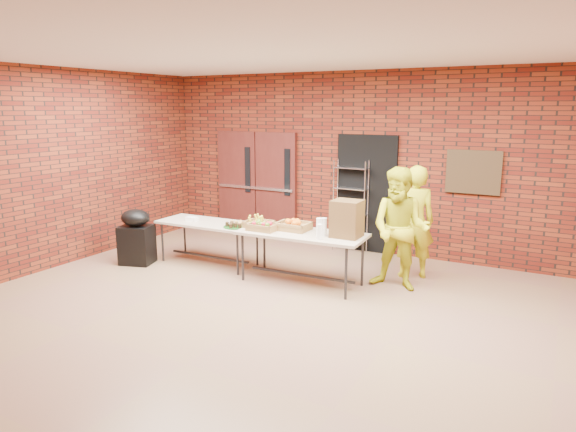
# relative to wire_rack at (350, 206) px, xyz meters

# --- Properties ---
(room) EXTENTS (8.08, 7.08, 3.28)m
(room) POSITION_rel_wire_rack_xyz_m (0.14, -3.32, 0.77)
(room) COLOR #8C6D4C
(room) RESTS_ON ground
(double_doors) EXTENTS (1.78, 0.12, 2.10)m
(double_doors) POSITION_rel_wire_rack_xyz_m (-2.06, 0.12, 0.23)
(double_doors) COLOR #4A1A15
(double_doors) RESTS_ON room
(dark_doorway) EXTENTS (1.10, 0.06, 2.10)m
(dark_doorway) POSITION_rel_wire_rack_xyz_m (0.24, 0.14, 0.22)
(dark_doorway) COLOR black
(dark_doorway) RESTS_ON room
(bronze_plaque) EXTENTS (0.85, 0.04, 0.70)m
(bronze_plaque) POSITION_rel_wire_rack_xyz_m (2.04, 0.13, 0.72)
(bronze_plaque) COLOR #3A2917
(bronze_plaque) RESTS_ON room
(wire_rack) EXTENTS (0.62, 0.23, 1.65)m
(wire_rack) POSITION_rel_wire_rack_xyz_m (0.00, 0.00, 0.00)
(wire_rack) COLOR silver
(wire_rack) RESTS_ON room
(table_left) EXTENTS (1.73, 0.75, 0.71)m
(table_left) POSITION_rel_wire_rack_xyz_m (-1.77, -1.84, -0.18)
(table_left) COLOR #B8A88C
(table_left) RESTS_ON room
(table_right) EXTENTS (1.91, 0.87, 0.77)m
(table_right) POSITION_rel_wire_rack_xyz_m (0.04, -1.99, -0.12)
(table_right) COLOR #B8A88C
(table_right) RESTS_ON room
(basket_bananas) EXTENTS (0.41, 0.32, 0.13)m
(basket_bananas) POSITION_rel_wire_rack_xyz_m (-0.69, -1.99, -0.00)
(basket_bananas) COLOR olive
(basket_bananas) RESTS_ON table_right
(basket_oranges) EXTENTS (0.47, 0.37, 0.15)m
(basket_oranges) POSITION_rel_wire_rack_xyz_m (-0.15, -1.90, 0.01)
(basket_oranges) COLOR olive
(basket_oranges) RESTS_ON table_right
(basket_apples) EXTENTS (0.43, 0.33, 0.13)m
(basket_apples) POSITION_rel_wire_rack_xyz_m (-0.54, -2.12, 0.00)
(basket_apples) COLOR olive
(basket_apples) RESTS_ON table_right
(muffin_tray) EXTENTS (0.39, 0.39, 0.10)m
(muffin_tray) POSITION_rel_wire_rack_xyz_m (-1.16, -1.93, -0.08)
(muffin_tray) COLOR #154E14
(muffin_tray) RESTS_ON table_left
(napkin_box) EXTENTS (0.19, 0.13, 0.06)m
(napkin_box) POSITION_rel_wire_rack_xyz_m (-2.07, -1.89, -0.09)
(napkin_box) COLOR white
(napkin_box) RESTS_ON table_left
(coffee_dispenser) EXTENTS (0.40, 0.36, 0.52)m
(coffee_dispenser) POSITION_rel_wire_rack_xyz_m (0.71, -1.91, 0.21)
(coffee_dispenser) COLOR brown
(coffee_dispenser) RESTS_ON table_right
(cup_stack_front) EXTENTS (0.09, 0.09, 0.26)m
(cup_stack_front) POSITION_rel_wire_rack_xyz_m (0.36, -2.06, 0.08)
(cup_stack_front) COLOR white
(cup_stack_front) RESTS_ON table_right
(cup_stack_mid) EXTENTS (0.07, 0.07, 0.22)m
(cup_stack_mid) POSITION_rel_wire_rack_xyz_m (0.44, -2.23, 0.05)
(cup_stack_mid) COLOR white
(cup_stack_mid) RESTS_ON table_right
(cup_stack_back) EXTENTS (0.09, 0.09, 0.26)m
(cup_stack_back) POSITION_rel_wire_rack_xyz_m (0.40, -2.01, 0.07)
(cup_stack_back) COLOR white
(cup_stack_back) RESTS_ON table_right
(covered_grill) EXTENTS (0.61, 0.56, 0.92)m
(covered_grill) POSITION_rel_wire_rack_xyz_m (-2.82, -2.43, -0.36)
(covered_grill) COLOR black
(covered_grill) RESTS_ON room
(volunteer_woman) EXTENTS (0.75, 0.64, 1.73)m
(volunteer_woman) POSITION_rel_wire_rack_xyz_m (1.39, -0.90, 0.04)
(volunteer_woman) COLOR #C7CA16
(volunteer_woman) RESTS_ON room
(volunteer_man) EXTENTS (0.86, 0.67, 1.75)m
(volunteer_man) POSITION_rel_wire_rack_xyz_m (1.36, -1.52, 0.05)
(volunteer_man) COLOR #C7CA16
(volunteer_man) RESTS_ON room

